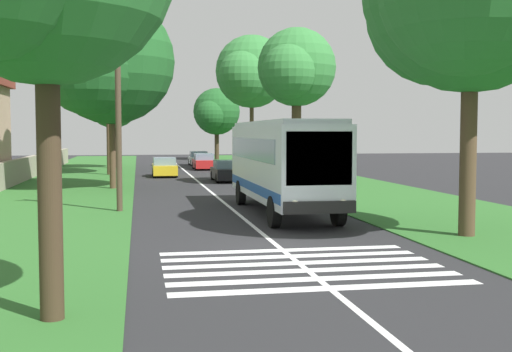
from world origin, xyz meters
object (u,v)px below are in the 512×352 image
(roadside_tree_right_2, at_px, (294,70))
(trailing_car_1, at_px, (165,168))
(roadside_tree_right_1, at_px, (215,113))
(trailing_car_3, at_px, (198,159))
(coach_bus, at_px, (282,161))
(roadside_tree_left_0, at_px, (112,103))
(utility_pole, at_px, (118,112))
(trailing_car_0, at_px, (227,171))
(roadside_tree_left_2, at_px, (106,62))
(roadside_tree_left_1, at_px, (106,64))
(trailing_car_2, at_px, (204,162))
(roadside_tree_right_0, at_px, (250,73))

(roadside_tree_right_2, bearing_deg, trailing_car_1, 38.14)
(roadside_tree_right_1, bearing_deg, trailing_car_3, 166.32)
(coach_bus, bearing_deg, roadside_tree_left_0, 12.79)
(roadside_tree_left_0, relative_size, utility_pole, 1.09)
(trailing_car_0, height_order, roadside_tree_left_2, roadside_tree_left_2)
(trailing_car_3, relative_size, utility_pole, 0.55)
(roadside_tree_left_0, distance_m, roadside_tree_right_1, 20.98)
(trailing_car_0, xyz_separation_m, roadside_tree_left_1, (-4.95, 7.59, 6.52))
(trailing_car_0, bearing_deg, trailing_car_2, 0.52)
(trailing_car_2, relative_size, roadside_tree_right_1, 0.50)
(trailing_car_2, relative_size, roadside_tree_left_1, 0.39)
(trailing_car_0, height_order, roadside_tree_right_2, roadside_tree_right_2)
(roadside_tree_left_0, height_order, roadside_tree_left_1, roadside_tree_left_1)
(roadside_tree_left_1, bearing_deg, roadside_tree_left_0, 1.57)
(trailing_car_0, bearing_deg, trailing_car_3, -0.20)
(roadside_tree_left_0, height_order, roadside_tree_right_2, roadside_tree_right_2)
(trailing_car_0, bearing_deg, utility_pole, 157.62)
(trailing_car_2, bearing_deg, utility_pole, 167.91)
(roadside_tree_left_0, relative_size, roadside_tree_left_2, 0.69)
(trailing_car_1, xyz_separation_m, roadside_tree_left_0, (12.39, 4.28, 5.33))
(trailing_car_3, bearing_deg, trailing_car_0, 179.80)
(roadside_tree_right_2, bearing_deg, roadside_tree_left_0, 28.30)
(roadside_tree_right_1, bearing_deg, roadside_tree_right_0, -178.12)
(trailing_car_1, relative_size, roadside_tree_right_1, 0.50)
(trailing_car_2, height_order, roadside_tree_right_1, roadside_tree_right_1)
(trailing_car_0, height_order, roadside_tree_right_0, roadside_tree_right_0)
(roadside_tree_left_1, xyz_separation_m, roadside_tree_left_2, (13.12, 0.65, 1.51))
(trailing_car_1, xyz_separation_m, utility_pole, (-21.68, 2.70, 3.43))
(trailing_car_1, bearing_deg, coach_bus, -170.69)
(roadside_tree_left_0, xyz_separation_m, roadside_tree_right_2, (-22.07, -11.89, 1.13))
(trailing_car_3, height_order, roadside_tree_right_2, roadside_tree_right_2)
(coach_bus, distance_m, roadside_tree_right_0, 33.32)
(trailing_car_1, xyz_separation_m, roadside_tree_right_0, (9.15, -8.03, 7.94))
(roadside_tree_left_0, bearing_deg, roadside_tree_right_2, -151.70)
(trailing_car_2, xyz_separation_m, roadside_tree_right_1, (21.15, -3.55, 4.99))
(trailing_car_0, distance_m, utility_pole, 17.77)
(trailing_car_2, distance_m, utility_pole, 31.26)
(trailing_car_0, bearing_deg, roadside_tree_left_2, 45.26)
(roadside_tree_left_1, distance_m, roadside_tree_right_0, 22.91)
(trailing_car_2, xyz_separation_m, roadside_tree_left_0, (3.69, 8.09, 5.33))
(trailing_car_3, bearing_deg, roadside_tree_right_0, -149.98)
(roadside_tree_left_0, bearing_deg, roadside_tree_right_0, -104.77)
(roadside_tree_right_1, relative_size, roadside_tree_right_2, 0.89)
(trailing_car_0, distance_m, trailing_car_2, 14.26)
(trailing_car_0, distance_m, roadside_tree_left_2, 14.11)
(trailing_car_1, relative_size, trailing_car_3, 1.00)
(trailing_car_3, height_order, utility_pole, utility_pole)
(trailing_car_0, relative_size, roadside_tree_right_0, 0.36)
(roadside_tree_left_1, bearing_deg, roadside_tree_right_0, -30.74)
(roadside_tree_right_1, bearing_deg, roadside_tree_left_1, 164.74)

